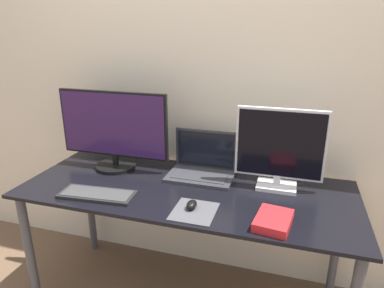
# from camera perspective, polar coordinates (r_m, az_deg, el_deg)

# --- Properties ---
(wall_back) EXTENTS (7.00, 0.05, 2.50)m
(wall_back) POSITION_cam_1_polar(r_m,az_deg,el_deg) (2.00, 2.62, 11.25)
(wall_back) COLOR beige
(wall_back) RESTS_ON ground_plane
(desk) EXTENTS (1.70, 0.69, 0.73)m
(desk) POSITION_cam_1_polar(r_m,az_deg,el_deg) (1.82, -0.92, -9.96)
(desk) COLOR black
(desk) RESTS_ON ground_plane
(monitor_left) EXTENTS (0.65, 0.23, 0.45)m
(monitor_left) POSITION_cam_1_polar(r_m,az_deg,el_deg) (1.99, -12.97, 2.28)
(monitor_left) COLOR black
(monitor_left) RESTS_ON desk
(monitor_right) EXTENTS (0.44, 0.14, 0.42)m
(monitor_right) POSITION_cam_1_polar(r_m,az_deg,el_deg) (1.75, 14.40, -0.79)
(monitor_right) COLOR silver
(monitor_right) RESTS_ON desk
(laptop) EXTENTS (0.36, 0.24, 0.24)m
(laptop) POSITION_cam_1_polar(r_m,az_deg,el_deg) (1.90, 1.78, -3.51)
(laptop) COLOR #333338
(laptop) RESTS_ON desk
(keyboard) EXTENTS (0.38, 0.17, 0.02)m
(keyboard) POSITION_cam_1_polar(r_m,az_deg,el_deg) (1.75, -15.51, -8.09)
(keyboard) COLOR black
(keyboard) RESTS_ON desk
(mousepad) EXTENTS (0.19, 0.21, 0.00)m
(mousepad) POSITION_cam_1_polar(r_m,az_deg,el_deg) (1.56, 0.38, -11.17)
(mousepad) COLOR #47474C
(mousepad) RESTS_ON desk
(mouse) EXTENTS (0.05, 0.07, 0.04)m
(mouse) POSITION_cam_1_polar(r_m,az_deg,el_deg) (1.57, -0.05, -10.08)
(mouse) COLOR black
(mouse) RESTS_ON mousepad
(book) EXTENTS (0.16, 0.21, 0.04)m
(book) POSITION_cam_1_polar(r_m,az_deg,el_deg) (1.50, 13.41, -12.30)
(book) COLOR red
(book) RESTS_ON desk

